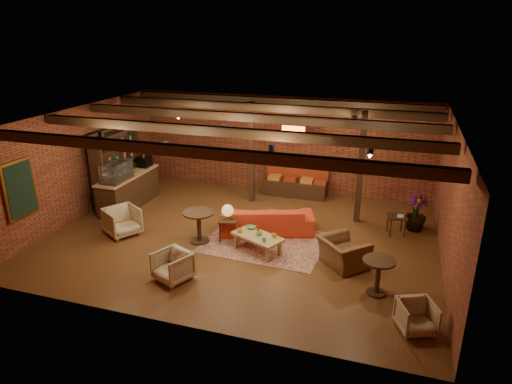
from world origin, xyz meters
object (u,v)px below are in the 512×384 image
(coffee_table, at_px, (257,237))
(plant_tall, at_px, (421,178))
(armchair_b, at_px, (173,265))
(side_table_book, at_px, (397,217))
(armchair_far, at_px, (417,315))
(sofa, at_px, (267,219))
(armchair_a, at_px, (122,220))
(round_table_left, at_px, (199,222))
(side_table_lamp, at_px, (228,213))
(round_table_right, at_px, (378,271))
(armchair_right, at_px, (344,248))

(coffee_table, relative_size, plant_tall, 0.47)
(armchair_b, distance_m, side_table_book, 6.13)
(side_table_book, height_order, armchair_far, armchair_far)
(sofa, height_order, armchair_a, armchair_a)
(sofa, distance_m, armchair_b, 3.33)
(armchair_b, bearing_deg, sofa, 91.20)
(round_table_left, xyz_separation_m, side_table_book, (4.88, 2.08, -0.08))
(round_table_left, height_order, armchair_a, round_table_left)
(round_table_left, relative_size, side_table_book, 1.47)
(coffee_table, xyz_separation_m, armchair_far, (3.77, -2.12, -0.06))
(armchair_b, relative_size, plant_tall, 0.24)
(side_table_lamp, distance_m, round_table_left, 0.78)
(round_table_right, distance_m, plant_tall, 3.83)
(side_table_lamp, xyz_separation_m, armchair_b, (-0.43, -2.27, -0.39))
(sofa, bearing_deg, plant_tall, -179.58)
(armchair_right, xyz_separation_m, plant_tall, (1.62, 2.63, 1.06))
(round_table_right, xyz_separation_m, armchair_far, (0.78, -1.06, -0.21))
(armchair_far, relative_size, plant_tall, 0.22)
(sofa, xyz_separation_m, side_table_lamp, (-0.84, -0.80, 0.39))
(armchair_a, height_order, armchair_far, armchair_a)
(coffee_table, relative_size, round_table_right, 1.79)
(sofa, bearing_deg, side_table_book, 176.31)
(round_table_left, height_order, armchair_far, round_table_left)
(coffee_table, height_order, armchair_a, armchair_a)
(side_table_lamp, relative_size, round_table_right, 1.24)
(side_table_lamp, relative_size, plant_tall, 0.33)
(armchair_far, bearing_deg, sofa, 116.22)
(round_table_left, distance_m, armchair_b, 1.94)
(side_table_lamp, distance_m, armchair_a, 2.91)
(coffee_table, relative_size, side_table_lamp, 1.44)
(sofa, height_order, side_table_lamp, side_table_lamp)
(armchair_b, relative_size, armchair_far, 1.12)
(sofa, distance_m, side_table_book, 3.50)
(side_table_lamp, distance_m, round_table_right, 4.19)
(sofa, distance_m, plant_tall, 4.25)
(side_table_lamp, bearing_deg, armchair_right, -8.55)
(armchair_right, bearing_deg, coffee_table, 43.92)
(armchair_a, relative_size, armchair_b, 1.14)
(round_table_left, xyz_separation_m, armchair_right, (3.75, -0.11, -0.12))
(sofa, xyz_separation_m, armchair_right, (2.24, -1.27, 0.09))
(round_table_right, bearing_deg, side_table_lamp, 159.67)
(coffee_table, relative_size, round_table_left, 1.69)
(armchair_a, relative_size, side_table_book, 1.47)
(sofa, distance_m, round_table_right, 3.83)
(side_table_lamp, bearing_deg, round_table_right, -20.33)
(armchair_a, distance_m, armchair_b, 2.94)
(side_table_lamp, height_order, side_table_book, side_table_lamp)
(armchair_far, bearing_deg, plant_tall, 66.87)
(side_table_book, relative_size, plant_tall, 0.19)
(sofa, xyz_separation_m, round_table_left, (-1.51, -1.15, 0.21))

